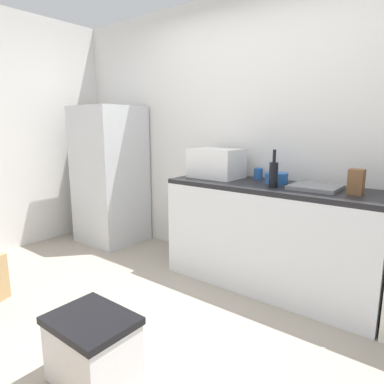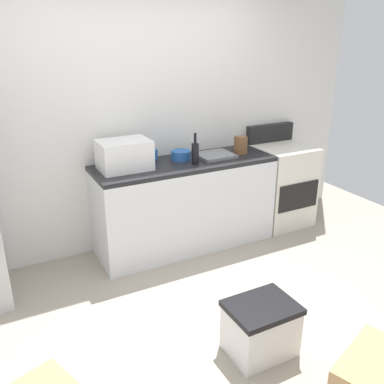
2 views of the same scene
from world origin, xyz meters
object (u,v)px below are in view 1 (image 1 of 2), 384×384
Objects in this scene: knife_block at (356,182)px; storage_bin at (93,349)px; refrigerator at (110,175)px; mixing_bowl at (277,178)px; coffee_mug at (258,173)px; wine_bottle at (274,174)px; microwave at (216,163)px.

knife_block is 0.39× the size of storage_bin.
mixing_bowl is (2.05, 0.13, 0.14)m from refrigerator.
knife_block is 2.02m from storage_bin.
coffee_mug is 2.00m from storage_bin.
mixing_bowl is (-0.64, 0.09, -0.04)m from knife_block.
knife_block is (0.58, 0.10, -0.02)m from wine_bottle.
coffee_mug is (-0.29, 0.32, -0.06)m from wine_bottle.
refrigerator is 2.48m from storage_bin.
wine_bottle reaches higher than microwave.
storage_bin is at bearing -90.38° from coffee_mug.
storage_bin is (0.34, -1.68, -0.84)m from microwave.
refrigerator is 1.48m from microwave.
microwave is 4.60× the size of coffee_mug.
knife_block is 0.65m from mixing_bowl.
refrigerator is 5.34× the size of wine_bottle.
microwave reaches higher than mixing_bowl.
microwave is 1.53× the size of wine_bottle.
refrigerator reaches higher than knife_block.
refrigerator is at bearing -171.92° from coffee_mug.
storage_bin is at bearing -98.22° from mixing_bowl.
wine_bottle is at bearing -170.13° from knife_block.
microwave is 1.91m from storage_bin.
coffee_mug reaches higher than mixing_bowl.
knife_block is 0.95× the size of mixing_bowl.
coffee_mug is 0.53× the size of mixing_bowl.
microwave is at bearing 177.58° from knife_block.
mixing_bowl is (-0.06, 0.19, -0.06)m from wine_bottle.
refrigerator is at bearing 178.32° from wine_bottle.
microwave reaches higher than knife_block.
refrigerator is 8.43× the size of mixing_bowl.
refrigerator is at bearing -176.38° from microwave.
refrigerator reaches higher than microwave.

